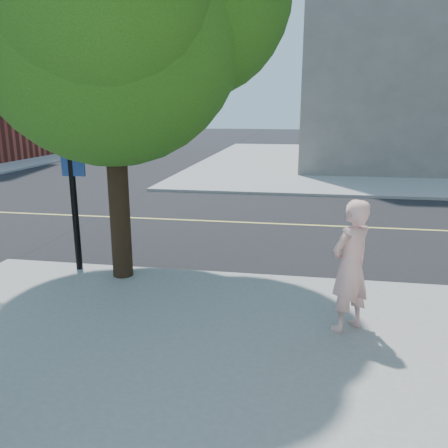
# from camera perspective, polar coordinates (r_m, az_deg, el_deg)

# --- Properties ---
(ground) EXTENTS (140.00, 140.00, 0.00)m
(ground) POSITION_cam_1_polar(r_m,az_deg,el_deg) (10.29, -21.01, -5.08)
(ground) COLOR black
(ground) RESTS_ON ground
(road_ew) EXTENTS (140.00, 9.00, 0.01)m
(road_ew) POSITION_cam_1_polar(r_m,az_deg,el_deg) (14.17, -11.87, 0.77)
(road_ew) COLOR black
(road_ew) RESTS_ON ground
(sidewalk_ne) EXTENTS (29.00, 25.00, 0.12)m
(sidewalk_ne) POSITION_cam_1_polar(r_m,az_deg,el_deg) (31.11, 25.43, 7.05)
(sidewalk_ne) COLOR gray
(sidewalk_ne) RESTS_ON ground
(man_on_phone) EXTENTS (0.83, 0.82, 1.93)m
(man_on_phone) POSITION_cam_1_polar(r_m,az_deg,el_deg) (6.66, 15.65, -5.18)
(man_on_phone) COLOR beige
(man_on_phone) RESTS_ON sidewalk_se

